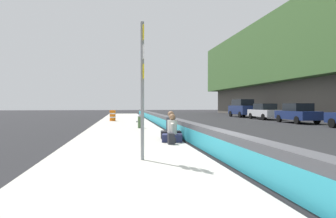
% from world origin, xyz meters
% --- Properties ---
extents(ground_plane, '(160.00, 160.00, 0.00)m').
position_xyz_m(ground_plane, '(0.00, 0.00, 0.00)').
color(ground_plane, '#232326').
rests_on(ground_plane, ground).
extents(sidewalk_strip, '(80.00, 4.40, 0.14)m').
position_xyz_m(sidewalk_strip, '(0.00, 2.65, 0.07)').
color(sidewalk_strip, '#B5B2A8').
rests_on(sidewalk_strip, ground_plane).
extents(jersey_barrier, '(76.00, 0.45, 0.85)m').
position_xyz_m(jersey_barrier, '(0.00, 0.00, 0.42)').
color(jersey_barrier, '#47474C').
rests_on(jersey_barrier, ground_plane).
extents(route_sign_post, '(0.44, 0.09, 3.60)m').
position_xyz_m(route_sign_post, '(0.09, 2.26, 2.23)').
color(route_sign_post, gray).
rests_on(route_sign_post, sidewalk_strip).
extents(fire_hydrant, '(0.26, 0.46, 0.88)m').
position_xyz_m(fire_hydrant, '(10.34, 1.73, 0.59)').
color(fire_hydrant, '#47663D').
rests_on(fire_hydrant, sidewalk_strip).
extents(seated_person_foreground, '(0.80, 0.89, 1.09)m').
position_xyz_m(seated_person_foreground, '(3.60, 0.86, 0.48)').
color(seated_person_foreground, '#23284C').
rests_on(seated_person_foreground, sidewalk_strip).
extents(seated_person_middle, '(0.78, 0.90, 1.17)m').
position_xyz_m(seated_person_middle, '(4.67, 0.74, 0.51)').
color(seated_person_middle, black).
rests_on(seated_person_middle, sidewalk_strip).
extents(backpack, '(0.32, 0.28, 0.40)m').
position_xyz_m(backpack, '(2.89, 1.02, 0.33)').
color(backpack, '#232328').
rests_on(backpack, sidewalk_strip).
extents(construction_barrel, '(0.54, 0.54, 0.95)m').
position_xyz_m(construction_barrel, '(18.60, 3.65, 0.62)').
color(construction_barrel, orange).
rests_on(construction_barrel, sidewalk_strip).
extents(parked_car_fourth, '(4.56, 2.08, 1.71)m').
position_xyz_m(parked_car_fourth, '(15.21, -12.10, 0.86)').
color(parked_car_fourth, navy).
rests_on(parked_car_fourth, ground_plane).
extents(parked_car_midline, '(4.52, 1.98, 1.71)m').
position_xyz_m(parked_car_midline, '(21.41, -12.33, 0.86)').
color(parked_car_midline, silver).
rests_on(parked_car_midline, ground_plane).
extents(parked_car_far, '(4.81, 2.09, 2.28)m').
position_xyz_m(parked_car_far, '(27.25, -12.33, 1.18)').
color(parked_car_far, navy).
rests_on(parked_car_far, ground_plane).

